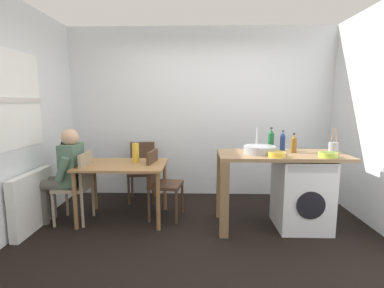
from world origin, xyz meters
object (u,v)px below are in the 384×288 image
colander (328,154)px  vase (136,153)px  washing_machine (301,193)px  dining_table (123,171)px  chair_spare_by_wall (142,168)px  bottle_tall_green (271,140)px  utensil_crock (333,147)px  chair_person_seat (79,183)px  bottle_squat_brown (283,141)px  seated_person (65,171)px  mixing_bowl (277,154)px  bottle_clear_small (294,144)px  chair_opposite (160,180)px

colander → vase: (-2.27, 0.51, -0.08)m
washing_machine → vase: vase is taller
dining_table → chair_spare_by_wall: size_ratio=1.22×
dining_table → washing_machine: bearing=-4.9°
bottle_tall_green → utensil_crock: 0.73m
chair_person_seat → utensil_crock: 3.18m
utensil_crock → colander: utensil_crock is taller
chair_person_seat → bottle_squat_brown: 2.65m
bottle_tall_green → vase: bearing=179.0°
colander → vase: bearing=167.3°
washing_machine → colander: bearing=-49.3°
colander → dining_table: bearing=170.4°
seated_person → colander: (3.13, -0.31, 0.28)m
chair_spare_by_wall → mixing_bowl: mixing_bowl is taller
dining_table → utensil_crock: (2.60, -0.14, 0.35)m
utensil_crock → dining_table: bearing=176.9°
washing_machine → mixing_bowl: size_ratio=4.33×
washing_machine → bottle_squat_brown: bottle_squat_brown is taller
utensil_crock → washing_machine: bearing=-171.9°
seated_person → bottle_squat_brown: seated_person is taller
dining_table → bottle_tall_green: bottle_tall_green is taller
dining_table → bottle_squat_brown: bearing=0.9°
washing_machine → utensil_crock: size_ratio=2.87×
bottle_clear_small → utensil_crock: size_ratio=0.80×
bottle_squat_brown → bottle_clear_small: bottle_squat_brown is taller
chair_spare_by_wall → seated_person: size_ratio=0.75×
chair_spare_by_wall → mixing_bowl: 2.16m
seated_person → washing_machine: seated_person is taller
chair_person_seat → seated_person: size_ratio=0.75×
chair_spare_by_wall → bottle_tall_green: size_ratio=3.09×
bottle_tall_green → mixing_bowl: bearing=-95.4°
washing_machine → bottle_tall_green: bearing=141.7°
bottle_tall_green → mixing_bowl: size_ratio=1.47×
bottle_squat_brown → colander: bottle_squat_brown is taller
bottle_tall_green → chair_person_seat: bearing=-176.1°
mixing_bowl → utensil_crock: 0.78m
colander → washing_machine: bearing=130.7°
seated_person → utensil_crock: utensil_crock is taller
chair_opposite → mixing_bowl: 1.52m
mixing_bowl → washing_machine: bearing=27.9°
chair_person_seat → chair_opposite: 1.03m
mixing_bowl → vase: vase is taller
dining_table → washing_machine: size_ratio=1.28×
colander → chair_opposite: bearing=166.4°
chair_opposite → washing_machine: chair_opposite is taller
bottle_tall_green → bottle_clear_small: size_ratio=1.22×
bottle_squat_brown → mixing_bowl: (-0.18, -0.42, -0.09)m
bottle_clear_small → mixing_bowl: (-0.27, -0.27, -0.08)m
chair_spare_by_wall → chair_opposite: bearing=112.8°
colander → vase: vase is taller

